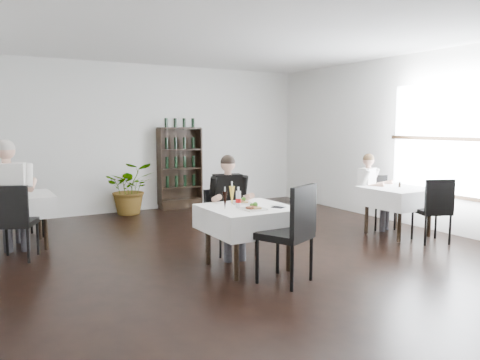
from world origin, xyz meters
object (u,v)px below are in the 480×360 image
diner_main (229,198)px  main_table (248,219)px  wine_shelf (180,169)px  potted_tree (130,188)px

diner_main → main_table: bearing=-95.4°
wine_shelf → diner_main: bearing=-102.7°
wine_shelf → potted_tree: 1.17m
potted_tree → diner_main: bearing=-85.7°
wine_shelf → potted_tree: bearing=-173.7°
potted_tree → diner_main: (0.27, -3.62, 0.28)m
wine_shelf → main_table: bearing=-101.8°
main_table → potted_tree: bearing=93.0°
potted_tree → diner_main: size_ratio=0.76×
wine_shelf → diner_main: (-0.85, -3.74, -0.05)m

